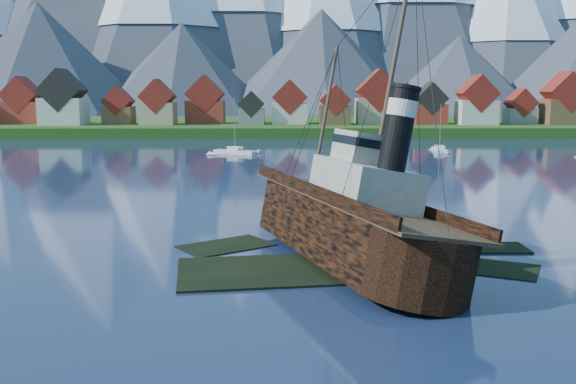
{
  "coord_description": "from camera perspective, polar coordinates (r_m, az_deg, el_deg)",
  "views": [
    {
      "loc": [
        -3.68,
        -50.87,
        14.25
      ],
      "look_at": [
        -3.36,
        6.0,
        5.0
      ],
      "focal_mm": 40.0,
      "sensor_mm": 36.0,
      "label": 1
    }
  ],
  "objects": [
    {
      "name": "ground",
      "position": [
        52.96,
        3.7,
        -6.39
      ],
      "size": [
        1400.0,
        1400.0,
        0.0
      ],
      "primitive_type": "plane",
      "color": "#1A2849",
      "rests_on": "ground"
    },
    {
      "name": "shore_bank",
      "position": [
        221.36,
        0.64,
        5.55
      ],
      "size": [
        600.0,
        80.0,
        3.2
      ],
      "primitive_type": "cube",
      "color": "#224213",
      "rests_on": "ground"
    },
    {
      "name": "town",
      "position": [
        205.25,
        -8.64,
        7.66
      ],
      "size": [
        250.96,
        16.69,
        17.3
      ],
      "color": "maroon",
      "rests_on": "ground"
    },
    {
      "name": "tugboat_wreck",
      "position": [
        55.29,
        4.74,
        -2.19
      ],
      "size": [
        7.8,
        33.6,
        26.63
      ],
      "rotation": [
        0.0,
        0.18,
        0.34
      ],
      "color": "black",
      "rests_on": "ground"
    },
    {
      "name": "sailboat_c",
      "position": [
        140.82,
        -4.73,
        3.52
      ],
      "size": [
        9.9,
        6.78,
        12.74
      ],
      "rotation": [
        0.0,
        0.0,
        1.09
      ],
      "color": "silver",
      "rests_on": "ground"
    },
    {
      "name": "shoal",
      "position": [
        55.26,
        5.39,
        -6.12
      ],
      "size": [
        31.71,
        21.24,
        1.14
      ],
      "color": "black",
      "rests_on": "ground"
    },
    {
      "name": "sailboat_e",
      "position": [
        149.87,
        13.31,
        3.63
      ],
      "size": [
        3.29,
        9.8,
        11.15
      ],
      "rotation": [
        0.0,
        0.0,
        -0.09
      ],
      "color": "silver",
      "rests_on": "ground"
    },
    {
      "name": "seawall",
      "position": [
        183.46,
        0.83,
        4.78
      ],
      "size": [
        600.0,
        2.5,
        2.0
      ],
      "primitive_type": "cube",
      "color": "#3F3D38",
      "rests_on": "ground"
    }
  ]
}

